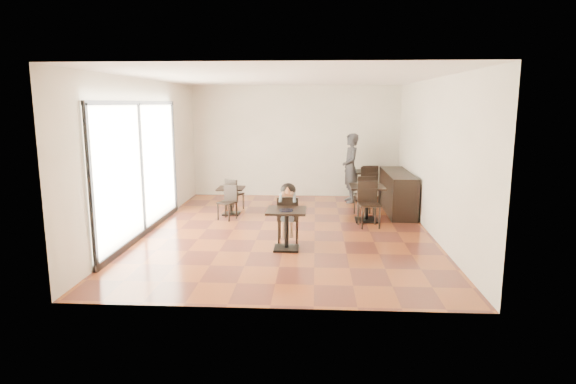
# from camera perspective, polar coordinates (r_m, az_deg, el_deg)

# --- Properties ---
(floor) EXTENTS (6.00, 8.00, 0.01)m
(floor) POSITION_cam_1_polar(r_m,az_deg,el_deg) (10.37, -0.08, -4.57)
(floor) COLOR brown
(floor) RESTS_ON ground
(ceiling) EXTENTS (6.00, 8.00, 0.01)m
(ceiling) POSITION_cam_1_polar(r_m,az_deg,el_deg) (10.03, -0.08, 13.37)
(ceiling) COLOR white
(ceiling) RESTS_ON floor
(wall_back) EXTENTS (6.00, 0.01, 3.20)m
(wall_back) POSITION_cam_1_polar(r_m,az_deg,el_deg) (14.05, 0.89, 6.01)
(wall_back) COLOR white
(wall_back) RESTS_ON floor
(wall_front) EXTENTS (6.00, 0.01, 3.20)m
(wall_front) POSITION_cam_1_polar(r_m,az_deg,el_deg) (6.13, -2.27, 0.19)
(wall_front) COLOR white
(wall_front) RESTS_ON floor
(wall_left) EXTENTS (0.01, 8.00, 3.20)m
(wall_left) POSITION_cam_1_polar(r_m,az_deg,el_deg) (10.68, -16.41, 4.17)
(wall_left) COLOR white
(wall_left) RESTS_ON floor
(wall_right) EXTENTS (0.01, 8.00, 3.20)m
(wall_right) POSITION_cam_1_polar(r_m,az_deg,el_deg) (10.34, 16.79, 3.96)
(wall_right) COLOR white
(wall_right) RESTS_ON floor
(storefront_window) EXTENTS (0.04, 4.50, 2.60)m
(storefront_window) POSITION_cam_1_polar(r_m,az_deg,el_deg) (10.23, -17.12, 2.74)
(storefront_window) COLOR white
(storefront_window) RESTS_ON floor
(child_table) EXTENTS (0.72, 0.72, 0.76)m
(child_table) POSITION_cam_1_polar(r_m,az_deg,el_deg) (8.96, -0.18, -4.47)
(child_table) COLOR black
(child_table) RESTS_ON floor
(child_chair) EXTENTS (0.41, 0.41, 0.92)m
(child_chair) POSITION_cam_1_polar(r_m,az_deg,el_deg) (9.48, 0.02, -3.16)
(child_chair) COLOR black
(child_chair) RESTS_ON floor
(child) EXTENTS (0.41, 0.58, 1.16)m
(child) POSITION_cam_1_polar(r_m,az_deg,el_deg) (9.45, 0.02, -2.46)
(child) COLOR gray
(child) RESTS_ON child_chair
(plate) EXTENTS (0.26, 0.26, 0.02)m
(plate) POSITION_cam_1_polar(r_m,az_deg,el_deg) (8.77, -0.23, -2.18)
(plate) COLOR black
(plate) RESTS_ON child_table
(pizza_slice) EXTENTS (0.27, 0.21, 0.06)m
(pizza_slice) POSITION_cam_1_polar(r_m,az_deg,el_deg) (9.18, -0.05, -0.15)
(pizza_slice) COLOR tan
(pizza_slice) RESTS_ON child
(adult_patron) EXTENTS (0.55, 0.75, 1.89)m
(adult_patron) POSITION_cam_1_polar(r_m,az_deg,el_deg) (13.28, 7.43, 2.83)
(adult_patron) COLOR #39393E
(adult_patron) RESTS_ON floor
(cafe_table_mid) EXTENTS (0.88, 0.88, 0.83)m
(cafe_table_mid) POSITION_cam_1_polar(r_m,az_deg,el_deg) (11.25, 9.29, -1.35)
(cafe_table_mid) COLOR black
(cafe_table_mid) RESTS_ON floor
(cafe_table_left) EXTENTS (0.83, 0.83, 0.67)m
(cafe_table_left) POSITION_cam_1_polar(r_m,az_deg,el_deg) (11.88, -6.76, -1.06)
(cafe_table_left) COLOR black
(cafe_table_left) RESTS_ON floor
(cafe_table_back) EXTENTS (0.89, 0.89, 0.83)m
(cafe_table_back) POSITION_cam_1_polar(r_m,az_deg,el_deg) (13.69, 8.78, 0.76)
(cafe_table_back) COLOR black
(cafe_table_back) RESTS_ON floor
(chair_mid_a) EXTENTS (0.50, 0.50, 0.99)m
(chair_mid_a) POSITION_cam_1_polar(r_m,az_deg,el_deg) (11.77, 9.03, -0.41)
(chair_mid_a) COLOR black
(chair_mid_a) RESTS_ON floor
(chair_mid_b) EXTENTS (0.50, 0.50, 0.99)m
(chair_mid_b) POSITION_cam_1_polar(r_m,az_deg,el_deg) (10.70, 9.60, -1.52)
(chair_mid_b) COLOR black
(chair_mid_b) RESTS_ON floor
(chair_left_a) EXTENTS (0.48, 0.48, 0.80)m
(chair_left_a) POSITION_cam_1_polar(r_m,az_deg,el_deg) (12.40, -6.33, -0.25)
(chair_left_a) COLOR black
(chair_left_a) RESTS_ON floor
(chair_left_b) EXTENTS (0.48, 0.48, 0.80)m
(chair_left_b) POSITION_cam_1_polar(r_m,az_deg,el_deg) (11.33, -7.24, -1.28)
(chair_left_b) COLOR black
(chair_left_b) RESTS_ON floor
(chair_back_a) EXTENTS (0.51, 0.51, 0.99)m
(chair_back_a) POSITION_cam_1_polar(r_m,az_deg,el_deg) (13.76, 9.46, 1.14)
(chair_back_a) COLOR black
(chair_back_a) RESTS_ON floor
(chair_back_b) EXTENTS (0.51, 0.51, 0.99)m
(chair_back_b) POSITION_cam_1_polar(r_m,az_deg,el_deg) (13.15, 9.74, 0.71)
(chair_back_b) COLOR black
(chair_back_b) RESTS_ON floor
(service_counter) EXTENTS (0.60, 2.40, 1.00)m
(service_counter) POSITION_cam_1_polar(r_m,az_deg,el_deg) (12.37, 12.83, -0.00)
(service_counter) COLOR black
(service_counter) RESTS_ON floor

